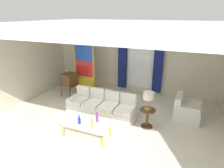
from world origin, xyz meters
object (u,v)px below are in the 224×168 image
Objects in this scene: vintage_tv at (69,80)px; bottle_crystal_tall at (79,120)px; bottle_blue_decanter at (92,123)px; couch_white_long at (103,106)px; table_lamp_brass at (149,96)px; stained_glass_divider at (84,70)px; peacock_figurine at (88,93)px; bottle_amber_squat at (97,118)px; round_side_table at (147,117)px; coffee_table at (87,125)px; armchair_white at (186,111)px.

bottle_crystal_tall is at bearing -50.51° from vintage_tv.
couch_white_long is at bearing 103.72° from bottle_blue_decanter.
bottle_crystal_tall is 0.50× the size of table_lamp_brass.
bottle_blue_decanter is 0.41m from bottle_crystal_tall.
peacock_figurine is at bearing -47.54° from stained_glass_divider.
couch_white_long is at bearing 87.66° from bottle_crystal_tall.
bottle_crystal_tall is at bearing -92.34° from couch_white_long.
vintage_tv is at bearing 138.78° from bottle_amber_squat.
couch_white_long is 8.37× the size of bottle_crystal_tall.
peacock_figurine is (-1.51, 2.46, -0.33)m from bottle_blue_decanter.
bottle_amber_squat is 0.52× the size of round_side_table.
coffee_table is 2.20× the size of peacock_figurine.
coffee_table is at bearing -141.11° from round_side_table.
bottle_blue_decanter reaches higher than round_side_table.
bottle_crystal_tall is 0.92× the size of bottle_amber_squat.
coffee_table is 3.95× the size of bottle_blue_decanter.
bottle_blue_decanter is 1.77m from round_side_table.
peacock_figurine is 3.00m from round_side_table.
round_side_table is at bearing -6.48° from couch_white_long.
bottle_blue_decanter is 0.56× the size of round_side_table.
vintage_tv reaches higher than bottle_amber_squat.
couch_white_long is at bearing -25.34° from vintage_tv.
stained_glass_divider is at bearing 171.28° from armchair_white.
bottle_amber_squat is 3.26m from stained_glass_divider.
armchair_white is at bearing -1.55° from vintage_tv.
peacock_figurine is (-3.81, 0.20, -0.07)m from armchair_white.
couch_white_long is 1.60m from round_side_table.
bottle_amber_squat is (0.22, 0.24, 0.16)m from coffee_table.
round_side_table is (-1.07, -1.01, 0.07)m from armchair_white.
stained_glass_divider reaches higher than round_side_table.
stained_glass_divider is at bearing 152.34° from table_lamp_brass.
stained_glass_divider is at bearing 49.37° from vintage_tv.
armchair_white is (2.71, 2.24, -0.23)m from bottle_crystal_tall.
bottle_crystal_tall is (-0.19, -0.06, 0.15)m from coffee_table.
bottle_amber_squat reaches higher than bottle_crystal_tall.
couch_white_long is at bearing -162.73° from armchair_white.
table_lamp_brass is at bearing 90.00° from round_side_table.
peacock_figurine is 1.01× the size of round_side_table.
bottle_blue_decanter is (0.22, -0.08, 0.17)m from coffee_table.
stained_glass_divider is (-1.56, 1.47, 0.75)m from couch_white_long.
armchair_white is 0.39× the size of stained_glass_divider.
vintage_tv is at bearing -174.90° from peacock_figurine.
table_lamp_brass is (1.24, 1.25, 0.48)m from bottle_blue_decanter.
couch_white_long is 1.75m from table_lamp_brass.
coffee_table is 1.98m from table_lamp_brass.
vintage_tv is 2.26× the size of round_side_table.
stained_glass_divider is 3.67× the size of peacock_figurine.
round_side_table is 0.67m from table_lamp_brass.
peacock_figurine is 3.11m from table_lamp_brass.
bottle_amber_squat is at bearing 48.02° from coffee_table.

